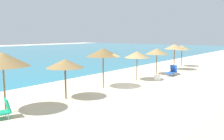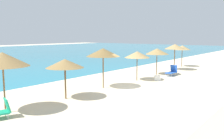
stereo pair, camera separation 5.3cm
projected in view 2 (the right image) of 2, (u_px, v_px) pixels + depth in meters
name	position (u px, v px, depth m)	size (l,w,h in m)	color
ground_plane	(129.00, 88.00, 18.26)	(160.00, 160.00, 0.00)	beige
beach_umbrella_2	(2.00, 59.00, 12.03)	(2.56, 2.56, 3.00)	brown
beach_umbrella_3	(65.00, 64.00, 14.82)	(2.25, 2.25, 2.40)	brown
beach_umbrella_4	(103.00, 52.00, 17.80)	(2.42, 2.42, 2.88)	brown
beach_umbrella_5	(137.00, 55.00, 20.84)	(2.13, 2.13, 2.47)	brown
beach_umbrella_6	(157.00, 51.00, 23.93)	(2.23, 2.23, 2.54)	brown
beach_umbrella_7	(175.00, 47.00, 27.06)	(2.25, 2.25, 2.84)	brown
beach_umbrella_8	(182.00, 48.00, 30.13)	(1.96, 1.96, 2.58)	brown
lounge_chair_0	(172.00, 71.00, 23.66)	(1.36, 0.67, 0.98)	blue
cooler_box	(157.00, 78.00, 21.17)	(0.50, 0.35, 0.41)	white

